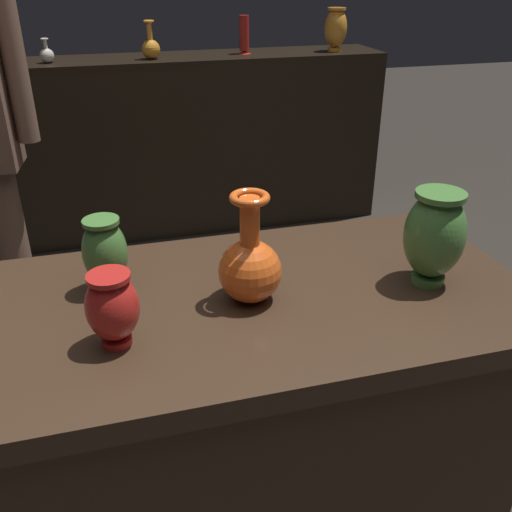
# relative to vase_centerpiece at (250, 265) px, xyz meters

# --- Properties ---
(display_plinth) EXTENTS (1.20, 0.64, 0.80)m
(display_plinth) POSITION_rel_vase_centerpiece_xyz_m (0.03, 0.01, -0.48)
(display_plinth) COLOR #382619
(display_plinth) RESTS_ON ground_plane
(back_display_shelf) EXTENTS (2.60, 0.40, 0.99)m
(back_display_shelf) POSITION_rel_vase_centerpiece_xyz_m (0.03, 2.21, -0.39)
(back_display_shelf) COLOR black
(back_display_shelf) RESTS_ON ground_plane
(vase_centerpiece) EXTENTS (0.14, 0.14, 0.25)m
(vase_centerpiece) POSITION_rel_vase_centerpiece_xyz_m (0.00, 0.00, 0.00)
(vase_centerpiece) COLOR #E55B1E
(vase_centerpiece) RESTS_ON display_plinth
(vase_tall_behind) EXTENTS (0.14, 0.14, 0.22)m
(vase_tall_behind) POSITION_rel_vase_centerpiece_xyz_m (0.41, -0.04, 0.04)
(vase_tall_behind) COLOR #477A38
(vase_tall_behind) RESTS_ON display_plinth
(vase_left_accent) EXTENTS (0.10, 0.10, 0.17)m
(vase_left_accent) POSITION_rel_vase_centerpiece_xyz_m (-0.29, 0.12, 0.01)
(vase_left_accent) COLOR #477A38
(vase_left_accent) RESTS_ON display_plinth
(vase_right_accent) EXTENTS (0.10, 0.10, 0.15)m
(vase_right_accent) POSITION_rel_vase_centerpiece_xyz_m (-0.29, -0.09, 0.00)
(vase_right_accent) COLOR red
(vase_right_accent) RESTS_ON display_plinth
(shelf_vase_far_right) EXTENTS (0.13, 0.13, 0.23)m
(shelf_vase_far_right) POSITION_rel_vase_centerpiece_xyz_m (1.07, 2.16, 0.23)
(shelf_vase_far_right) COLOR orange
(shelf_vase_far_right) RESTS_ON back_display_shelf
(shelf_vase_center) EXTENTS (0.10, 0.10, 0.19)m
(shelf_vase_center) POSITION_rel_vase_centerpiece_xyz_m (0.03, 2.15, 0.17)
(shelf_vase_center) COLOR orange
(shelf_vase_center) RESTS_ON back_display_shelf
(shelf_vase_right) EXTENTS (0.08, 0.08, 0.20)m
(shelf_vase_right) POSITION_rel_vase_centerpiece_xyz_m (0.55, 2.21, 0.20)
(shelf_vase_right) COLOR red
(shelf_vase_right) RESTS_ON back_display_shelf
(shelf_vase_left) EXTENTS (0.07, 0.07, 0.12)m
(shelf_vase_left) POSITION_rel_vase_centerpiece_xyz_m (-0.49, 2.16, 0.15)
(shelf_vase_left) COLOR silver
(shelf_vase_left) RESTS_ON back_display_shelf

